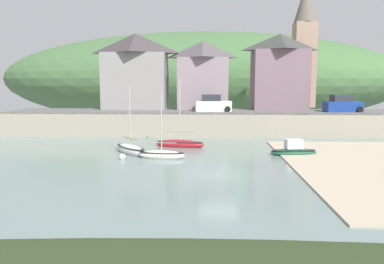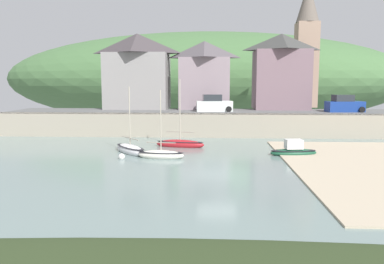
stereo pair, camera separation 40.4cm
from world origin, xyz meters
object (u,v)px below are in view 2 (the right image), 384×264
Objects in this scene: waterfront_building_centre at (204,74)px; waterfront_building_left at (138,71)px; mooring_buoy at (122,157)px; church_with_spire at (307,43)px; sailboat_blue_trim at (293,151)px; parked_car_by_wall at (344,105)px; motorboat_with_cabin at (180,144)px; fishing_boat_green at (161,154)px; waterfront_building_right at (281,71)px; parked_car_near_slipway at (214,104)px; sailboat_far_left at (130,149)px.

waterfront_building_left is at bearing 180.00° from waterfront_building_centre.
waterfront_building_left reaches higher than mooring_buoy.
church_with_spire reaches higher than sailboat_blue_trim.
motorboat_with_cabin is at bearing -155.81° from parked_car_by_wall.
church_with_spire reaches higher than mooring_buoy.
fishing_boat_green is (-16.40, -24.27, -10.67)m from church_with_spire.
waterfront_building_centre is at bearing -0.00° from waterfront_building_left.
parked_car_by_wall is at bearing 52.05° from sailboat_blue_trim.
church_with_spire is 2.65× the size of motorboat_with_cabin.
church_with_spire is at bearing 45.14° from waterfront_building_right.
parked_car_by_wall is at bearing 36.67° from mooring_buoy.
church_with_spire is at bearing 99.78° from parked_car_by_wall.
church_with_spire reaches higher than waterfront_building_left.
fishing_boat_green is at bearing -111.10° from parked_car_near_slipway.
fishing_boat_green reaches higher than mooring_buoy.
fishing_boat_green is 10.58× the size of mooring_buoy.
waterfront_building_left is 1.01× the size of waterfront_building_right.
church_with_spire is 33.23m from mooring_buoy.
parked_car_by_wall is (14.81, 0.00, 0.00)m from parked_car_near_slipway.
waterfront_building_centre is at bearing 93.29° from motorboat_with_cabin.
waterfront_building_centre is 16.54m from motorboat_with_cabin.
church_with_spire is 3.08× the size of fishing_boat_green.
mooring_buoy is (-7.03, -16.26, -3.05)m from parked_car_near_slipway.
sailboat_blue_trim is at bearing -67.89° from waterfront_building_centre.
waterfront_building_centre is 1.98× the size of parked_car_near_slipway.
waterfront_building_right reaches higher than mooring_buoy.
waterfront_building_right is at bearing 101.59° from sailboat_far_left.
motorboat_with_cabin is at bearing 91.25° from sailboat_far_left.
waterfront_building_right is 1.49× the size of motorboat_with_cabin.
church_with_spire is at bearing 100.60° from sailboat_far_left.
waterfront_building_right is 2.18× the size of parked_car_by_wall.
waterfront_building_centre is at bearing 157.74° from parked_car_by_wall.
church_with_spire is 4.28× the size of sailboat_blue_trim.
sailboat_blue_trim is at bearing -72.31° from parked_car_near_slipway.
sailboat_blue_trim is at bearing 50.47° from sailboat_far_left.
waterfront_building_left is 1.67× the size of sailboat_far_left.
sailboat_blue_trim is at bearing -104.90° from church_with_spire.
waterfront_building_centre is 1.50× the size of sailboat_far_left.
parked_car_by_wall is at bearing -73.66° from church_with_spire.
fishing_boat_green is 16.55m from parked_car_near_slipway.
waterfront_building_left reaches higher than parked_car_by_wall.
church_with_spire is at bearing 68.33° from sailboat_blue_trim.
motorboat_with_cabin is 1.11× the size of sailboat_far_left.
fishing_boat_green is at bearing -98.09° from waterfront_building_centre.
sailboat_far_left is (2.83, -18.34, -6.89)m from waterfront_building_left.
waterfront_building_right is 10.26m from parked_car_near_slipway.
waterfront_building_centre is 1.57× the size of fishing_boat_green.
parked_car_near_slipway is (-6.33, 14.02, 2.87)m from sailboat_blue_trim.
parked_car_near_slipway is 14.81m from parked_car_by_wall.
waterfront_building_left reaches higher than fishing_boat_green.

